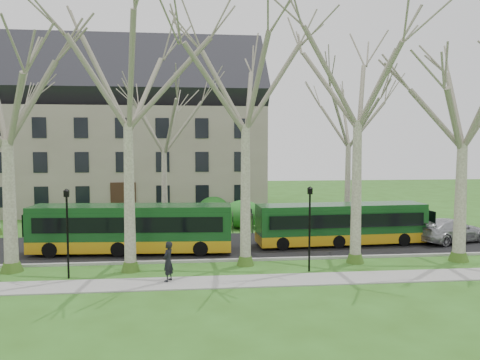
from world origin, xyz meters
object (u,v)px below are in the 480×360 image
at_px(bus_follow, 341,224).
at_px(pedestrian_a, 168,261).
at_px(bus_lead, 132,228).
at_px(sedan, 451,230).

height_order(bus_follow, pedestrian_a, bus_follow).
height_order(bus_lead, sedan, bus_lead).
bearing_deg(sedan, pedestrian_a, 92.63).
xyz_separation_m(bus_lead, sedan, (20.71, 0.88, -0.69)).
bearing_deg(bus_lead, sedan, 6.28).
height_order(bus_follow, sedan, bus_follow).
bearing_deg(sedan, bus_follow, 71.49).
bearing_deg(bus_follow, pedestrian_a, -149.79).
distance_m(bus_lead, bus_follow, 13.20).
distance_m(bus_follow, pedestrian_a, 12.90).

